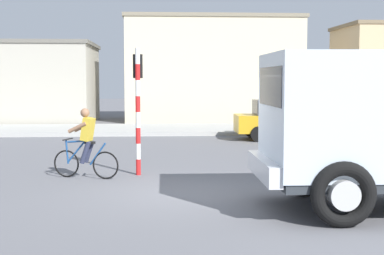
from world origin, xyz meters
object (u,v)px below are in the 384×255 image
object	(u,v)px
car_red_near	(372,126)
car_white_mid	(284,119)
cyclist	(86,143)
traffic_light_pole	(138,93)

from	to	relation	value
car_red_near	car_white_mid	bearing A→B (deg)	123.30
car_white_mid	cyclist	bearing A→B (deg)	-128.36
cyclist	car_white_mid	xyz separation A→B (m)	(6.87, 8.68, -0.05)
car_red_near	car_white_mid	size ratio (longest dim) A/B	1.04
car_white_mid	traffic_light_pole	bearing A→B (deg)	-124.44
cyclist	car_red_near	world-z (taller)	cyclist
car_red_near	traffic_light_pole	bearing A→B (deg)	-149.25
cyclist	car_red_near	size ratio (longest dim) A/B	0.41
cyclist	traffic_light_pole	distance (m)	1.81
car_red_near	car_white_mid	xyz separation A→B (m)	(-2.29, 3.48, 0.00)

